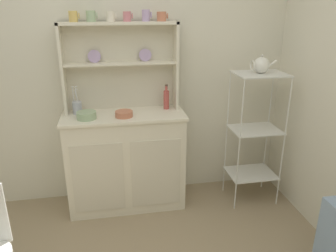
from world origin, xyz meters
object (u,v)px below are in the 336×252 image
utensil_jar (77,107)px  porcelain_teapot (261,65)px  bakers_rack (255,126)px  jam_bottle (166,99)px  hutch_shelf_unit (120,60)px  hutch_cabinet (126,159)px  cup_gold_0 (73,16)px  bowl_mixing_large (86,115)px

utensil_jar → porcelain_teapot: 1.64m
bakers_rack → jam_bottle: (-0.80, 0.20, 0.24)m
hutch_shelf_unit → porcelain_teapot: 1.22m
hutch_cabinet → cup_gold_0: bearing=161.2°
porcelain_teapot → hutch_cabinet: bearing=174.5°
hutch_cabinet → porcelain_teapot: porcelain_teapot is taller
bowl_mixing_large → porcelain_teapot: 1.55m
bowl_mixing_large → hutch_cabinet: bearing=13.2°
hutch_shelf_unit → cup_gold_0: bearing=-173.2°
cup_gold_0 → bakers_rack: bearing=-8.7°
hutch_shelf_unit → cup_gold_0: 0.52m
hutch_cabinet → jam_bottle: jam_bottle is taller
bakers_rack → jam_bottle: size_ratio=5.53×
hutch_shelf_unit → utensil_jar: size_ratio=3.94×
jam_bottle → utensil_jar: bearing=-179.3°
hutch_shelf_unit → bakers_rack: hutch_shelf_unit is taller
utensil_jar → porcelain_teapot: size_ratio=1.10×
bowl_mixing_large → utensil_jar: bearing=119.0°
hutch_cabinet → hutch_shelf_unit: hutch_shelf_unit is taller
bowl_mixing_large → porcelain_teapot: porcelain_teapot is taller
utensil_jar → jam_bottle: bearing=0.7°
hutch_cabinet → jam_bottle: size_ratio=4.74×
hutch_cabinet → hutch_shelf_unit: (-0.00, 0.16, 0.88)m
cup_gold_0 → jam_bottle: cup_gold_0 is taller
bakers_rack → cup_gold_0: size_ratio=14.58×
bowl_mixing_large → porcelain_teapot: bearing=-1.6°
hutch_cabinet → hutch_shelf_unit: bearing=90.0°
hutch_shelf_unit → bowl_mixing_large: hutch_shelf_unit is taller
cup_gold_0 → jam_bottle: bearing=-2.7°
hutch_cabinet → cup_gold_0: cup_gold_0 is taller
cup_gold_0 → porcelain_teapot: bearing=-8.7°
hutch_cabinet → hutch_shelf_unit: 0.90m
bowl_mixing_large → hutch_shelf_unit: bearing=37.4°
hutch_cabinet → utensil_jar: size_ratio=4.22×
hutch_shelf_unit → porcelain_teapot: (1.19, -0.28, -0.03)m
bakers_rack → utensil_jar: bearing=173.1°
hutch_cabinet → jam_bottle: 0.67m
hutch_cabinet → porcelain_teapot: 1.47m
hutch_shelf_unit → utensil_jar: hutch_shelf_unit is taller
bakers_rack → bowl_mixing_large: 1.52m
cup_gold_0 → utensil_jar: bearing=-129.1°
cup_gold_0 → bowl_mixing_large: bearing=-76.6°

